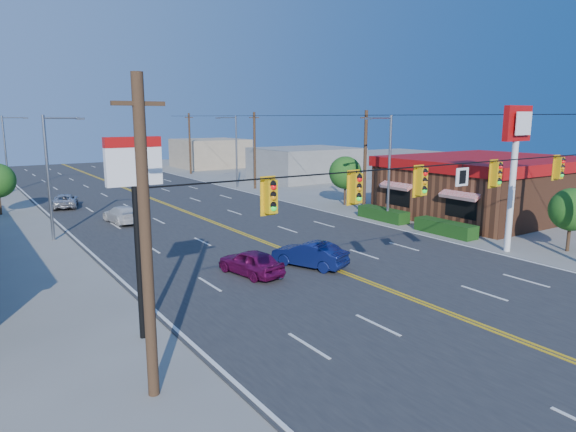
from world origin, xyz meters
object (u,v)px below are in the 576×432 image
signal_span (440,193)px  pizza_hut_sign (135,196)px  car_magenta (251,263)px  kfc (486,186)px  car_silver (65,201)px  kfc_pylon (515,149)px  car_white (122,215)px  car_blue (309,255)px

signal_span → pizza_hut_sign: size_ratio=3.55×
car_magenta → kfc: bearing=178.7°
car_magenta → car_silver: 26.36m
kfc_pylon → car_white: 27.32m
car_silver → car_white: bearing=117.5°
car_magenta → car_white: car_magenta is taller
kfc → car_white: size_ratio=3.73×
kfc → kfc_pylon: (-8.90, -8.00, 3.66)m
kfc_pylon → car_blue: (-11.84, 3.76, -5.37)m
car_blue → car_silver: size_ratio=0.95×
car_blue → kfc: bearing=168.2°
pizza_hut_sign → car_magenta: pizza_hut_sign is taller
signal_span → kfc_pylon: bearing=19.8°
car_magenta → car_white: bearing=-94.7°
kfc_pylon → car_blue: bearing=162.4°
pizza_hut_sign → car_blue: bearing=20.3°
car_blue → car_magenta: bearing=-31.4°
pizza_hut_sign → car_magenta: (6.88, 4.22, -4.53)m
kfc_pylon → pizza_hut_sign: (-22.00, 0.00, -0.86)m
signal_span → car_white: (-5.61, 24.90, -4.25)m
car_white → signal_span: bearing=98.5°
pizza_hut_sign → car_blue: pizza_hut_sign is taller
kfc → car_blue: bearing=-168.4°
pizza_hut_sign → car_silver: (3.02, 30.30, -4.59)m
kfc → pizza_hut_sign: (-30.90, -8.00, 2.80)m
car_magenta → car_silver: (-3.86, 26.08, -0.06)m
car_blue → car_silver: bearing=-98.3°
car_blue → car_silver: (-7.14, 26.55, -0.08)m
kfc_pylon → car_magenta: size_ratio=2.20×
kfc_pylon → car_white: kfc_pylon is taller
kfc → car_silver: (-27.88, 22.30, -1.78)m
car_magenta → car_blue: size_ratio=0.94×
signal_span → car_blue: signal_span is taller
car_white → kfc: bearing=149.1°
kfc_pylon → pizza_hut_sign: size_ratio=1.24×
pizza_hut_sign → kfc: bearing=14.5°
signal_span → car_magenta: bearing=115.9°
kfc → car_blue: (-20.74, -4.24, -1.71)m
kfc → car_magenta: kfc is taller
car_white → car_magenta: bearing=91.3°
kfc_pylon → car_magenta: 16.60m
kfc → car_magenta: (-24.02, -3.78, -1.72)m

